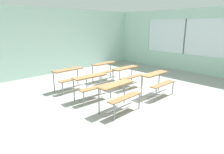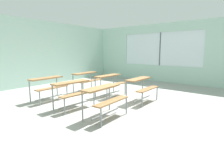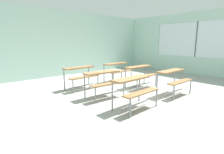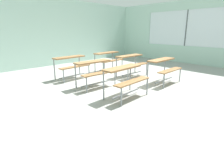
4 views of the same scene
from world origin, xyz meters
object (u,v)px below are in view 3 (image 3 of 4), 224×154
at_px(desk_bench_r0c0, 135,86).
at_px(desk_bench_r1c0, 104,78).
at_px(desk_bench_r1c1, 141,71).
at_px(desk_bench_r0c1, 174,77).
at_px(desk_bench_r2c0, 81,73).
at_px(desk_bench_r2c1, 117,68).

distance_m(desk_bench_r0c0, desk_bench_r1c0, 1.16).
xyz_separation_m(desk_bench_r1c0, desk_bench_r1c1, (1.69, 0.05, 0.00)).
bearing_deg(desk_bench_r0c0, desk_bench_r1c0, 88.56).
distance_m(desk_bench_r0c1, desk_bench_r1c0, 2.11).
distance_m(desk_bench_r2c0, desk_bench_r2c1, 1.70).
relative_size(desk_bench_r1c0, desk_bench_r1c1, 1.01).
bearing_deg(desk_bench_r1c1, desk_bench_r1c0, -176.14).
xyz_separation_m(desk_bench_r1c1, desk_bench_r2c0, (-1.70, 1.21, 0.00)).
height_order(desk_bench_r0c0, desk_bench_r2c0, same).
bearing_deg(desk_bench_r2c0, desk_bench_r0c1, -56.46).
relative_size(desk_bench_r0c0, desk_bench_r1c1, 1.00).
bearing_deg(desk_bench_r2c1, desk_bench_r1c1, -91.05).
distance_m(desk_bench_r1c1, desk_bench_r2c1, 1.19).
bearing_deg(desk_bench_r0c0, desk_bench_r2c1, 53.33).
bearing_deg(desk_bench_r2c1, desk_bench_r0c0, -126.26).
xyz_separation_m(desk_bench_r0c0, desk_bench_r1c0, (-0.01, 1.16, 0.00)).
xyz_separation_m(desk_bench_r0c0, desk_bench_r0c1, (1.73, -0.04, 0.00)).
distance_m(desk_bench_r0c0, desk_bench_r0c1, 1.73).
distance_m(desk_bench_r0c0, desk_bench_r2c1, 2.94).
height_order(desk_bench_r0c0, desk_bench_r1c0, same).
relative_size(desk_bench_r0c1, desk_bench_r2c0, 0.99).
bearing_deg(desk_bench_r1c0, desk_bench_r2c0, 93.20).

